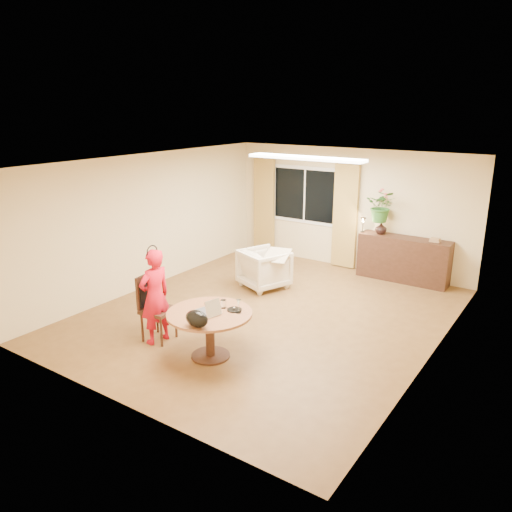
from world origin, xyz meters
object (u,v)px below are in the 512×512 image
(child, at_px, (155,297))
(sideboard, at_px, (403,259))
(dining_chair, at_px, (158,308))
(armchair, at_px, (264,268))
(dining_table, at_px, (210,322))

(child, relative_size, sideboard, 0.80)
(dining_chair, bearing_deg, armchair, 82.18)
(armchair, height_order, sideboard, sideboard)
(sideboard, bearing_deg, dining_chair, -114.92)
(dining_table, xyz_separation_m, armchair, (-0.93, 2.83, -0.16))
(child, height_order, armchair, child)
(armchair, bearing_deg, dining_table, 129.62)
(child, xyz_separation_m, sideboard, (2.18, 4.81, -0.28))
(dining_chair, relative_size, child, 0.70)
(dining_table, distance_m, armchair, 2.98)
(child, xyz_separation_m, armchair, (0.05, 2.91, -0.35))
(dining_table, relative_size, dining_chair, 1.18)
(dining_table, bearing_deg, dining_chair, -179.71)
(dining_chair, distance_m, sideboard, 5.23)
(dining_chair, relative_size, sideboard, 0.56)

